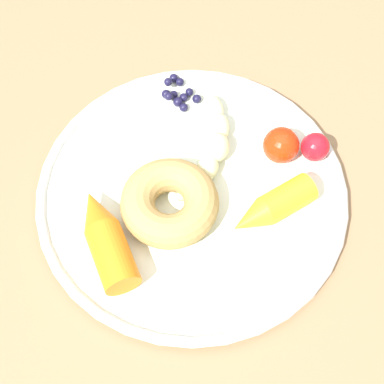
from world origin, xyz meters
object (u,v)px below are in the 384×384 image
banana (211,147)px  tomato_mid (281,145)px  dining_table (197,244)px  blueberry_pile (178,94)px  plate (192,193)px  carrot_yellow (272,207)px  tomato_near (315,147)px  donut (170,201)px  carrot_orange (106,238)px

banana → tomato_mid: 0.08m
dining_table → blueberry_pile: blueberry_pile is taller
plate → carrot_yellow: bearing=72.0°
plate → tomato_near: 0.15m
tomato_mid → donut: bearing=-60.6°
tomato_near → donut: bearing=-66.7°
carrot_yellow → blueberry_pile: 0.19m
dining_table → donut: 0.12m
plate → banana: (-0.05, 0.02, 0.02)m
donut → tomato_near: donut is taller
banana → tomato_near: size_ratio=4.57×
carrot_yellow → donut: bearing=-93.3°
blueberry_pile → plate: bearing=7.0°
dining_table → carrot_yellow: size_ratio=11.86×
tomato_mid → carrot_orange: bearing=-59.2°
carrot_orange → tomato_mid: bearing=120.8°
tomato_near → tomato_mid: tomato_mid is taller
carrot_yellow → tomato_near: 0.10m
carrot_orange → tomato_near: (-0.12, 0.23, -0.00)m
plate → carrot_yellow: carrot_yellow is taller
plate → donut: donut is taller
dining_table → donut: (-0.00, -0.03, 0.11)m
dining_table → tomato_mid: bearing=127.3°
carrot_orange → tomato_mid: size_ratio=2.93×
banana → carrot_yellow: carrot_yellow is taller
carrot_yellow → tomato_mid: (-0.08, 0.02, 0.00)m
plate → dining_table: bearing=14.8°
banana → tomato_near: (0.00, 0.12, 0.00)m
plate → blueberry_pile: blueberry_pile is taller
dining_table → carrot_yellow: carrot_yellow is taller
carrot_yellow → tomato_near: (-0.08, 0.06, -0.00)m
tomato_near → tomato_mid: (0.00, -0.04, 0.00)m
plate → tomato_mid: (-0.05, 0.10, 0.02)m
blueberry_pile → tomato_near: size_ratio=1.69×
banana → carrot_orange: (0.12, -0.11, 0.01)m
carrot_orange → tomato_near: carrot_orange is taller
tomato_near → banana: bearing=-91.1°
dining_table → tomato_mid: 0.17m
banana → dining_table: bearing=-12.2°
carrot_yellow → donut: (-0.01, -0.11, 0.00)m
blueberry_pile → dining_table: bearing=8.2°
blueberry_pile → tomato_near: 0.18m
tomato_mid → banana: bearing=-91.8°
carrot_yellow → donut: donut is taller
plate → banana: bearing=156.6°
blueberry_pile → donut: bearing=-2.9°
banana → carrot_yellow: bearing=38.8°
tomato_near → carrot_orange: bearing=-63.7°
dining_table → banana: 0.13m
tomato_near → plate: bearing=-70.7°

